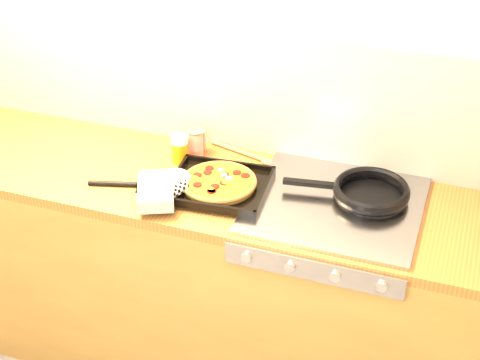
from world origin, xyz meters
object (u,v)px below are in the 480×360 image
at_px(frying_pan, 369,192).
at_px(tomato_can, 196,142).
at_px(pizza_on_tray, 202,184).
at_px(juice_glass, 180,148).

distance_m(frying_pan, tomato_can, 0.72).
bearing_deg(frying_pan, pizza_on_tray, -165.50).
relative_size(pizza_on_tray, frying_pan, 1.01).
distance_m(pizza_on_tray, juice_glass, 0.25).
bearing_deg(tomato_can, pizza_on_tray, -63.88).
distance_m(pizza_on_tray, frying_pan, 0.60).
xyz_separation_m(frying_pan, juice_glass, (-0.74, 0.04, 0.02)).
xyz_separation_m(tomato_can, juice_glass, (-0.04, -0.07, 0.00)).
bearing_deg(pizza_on_tray, juice_glass, 131.52).
bearing_deg(juice_glass, pizza_on_tray, -48.48).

